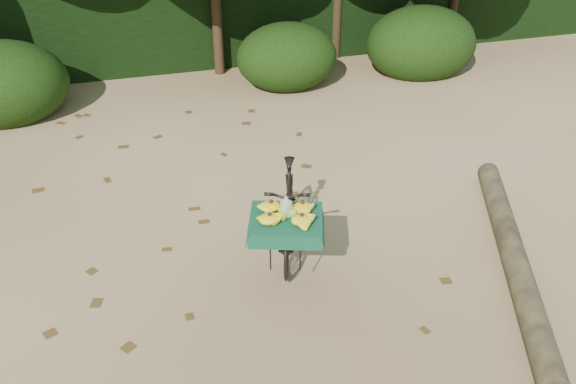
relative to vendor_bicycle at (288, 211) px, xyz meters
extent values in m
plane|color=tan|center=(-0.21, 0.21, -0.48)|extent=(80.00, 80.00, 0.00)
imported|color=black|center=(0.01, 0.02, -0.01)|extent=(0.91, 1.62, 0.94)
cube|color=black|center=(-0.18, -0.55, 0.29)|extent=(0.45, 0.50, 0.02)
cube|color=#124530|center=(-0.18, -0.55, 0.30)|extent=(0.82, 0.75, 0.01)
ellipsoid|color=#88AF2A|center=(-0.12, -0.57, 0.35)|extent=(0.09, 0.07, 0.10)
ellipsoid|color=#88AF2A|center=(-0.20, -0.49, 0.35)|extent=(0.09, 0.07, 0.10)
ellipsoid|color=#88AF2A|center=(-0.23, -0.59, 0.35)|extent=(0.09, 0.07, 0.10)
cylinder|color=#EAE5C6|center=(-0.18, -0.54, 0.40)|extent=(0.11, 0.11, 0.14)
cylinder|color=brown|center=(2.14, -0.91, -0.36)|extent=(1.62, 3.29, 0.25)
cube|color=black|center=(-0.21, 6.51, 0.42)|extent=(26.00, 1.80, 1.80)
camera|label=1|loc=(-1.47, -5.06, 3.47)|focal=38.00mm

